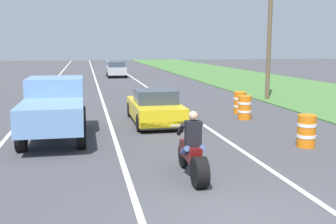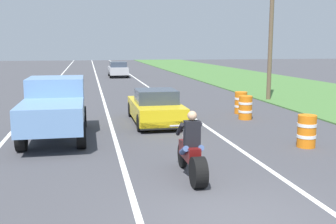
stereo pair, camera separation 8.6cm
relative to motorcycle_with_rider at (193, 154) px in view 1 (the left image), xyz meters
name	(u,v)px [view 1 (the left image)]	position (x,y,z in m)	size (l,w,h in m)	color
ground_plane	(243,220)	(0.30, -2.39, -0.59)	(160.00, 160.00, 0.00)	#424247
lane_stripe_left_solid	(42,95)	(-5.10, 17.61, -0.59)	(0.14, 120.00, 0.01)	white
lane_stripe_right_solid	(155,92)	(2.10, 17.61, -0.59)	(0.14, 120.00, 0.01)	white
lane_stripe_centre_dashed	(100,94)	(-1.50, 17.61, -0.59)	(0.14, 120.00, 0.01)	white
grass_verge_right	(294,89)	(12.22, 17.61, -0.56)	(10.00, 120.00, 0.06)	#477538
motorcycle_with_rider	(193,154)	(0.00, 0.00, 0.00)	(0.70, 2.21, 1.62)	black
sports_car_yellow	(155,108)	(0.30, 7.04, 0.04)	(1.84, 4.30, 1.37)	yellow
pickup_truck_left_lane_light_blue	(54,106)	(-3.44, 5.04, 0.51)	(2.02, 4.80, 1.98)	#6B93C6
utility_pole_roadside	(270,22)	(7.74, 12.53, 3.78)	(0.24, 0.24, 8.75)	brown
construction_barrel_nearest	(306,131)	(4.22, 2.25, -0.09)	(0.58, 0.58, 1.00)	orange
construction_barrel_mid	(245,107)	(4.17, 7.09, -0.09)	(0.58, 0.58, 1.00)	orange
construction_barrel_far	(240,103)	(4.52, 8.54, -0.09)	(0.58, 0.58, 1.00)	orange
distant_car_far_ahead	(116,69)	(0.59, 31.35, 0.18)	(1.80, 4.00, 1.50)	#B2B2B7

